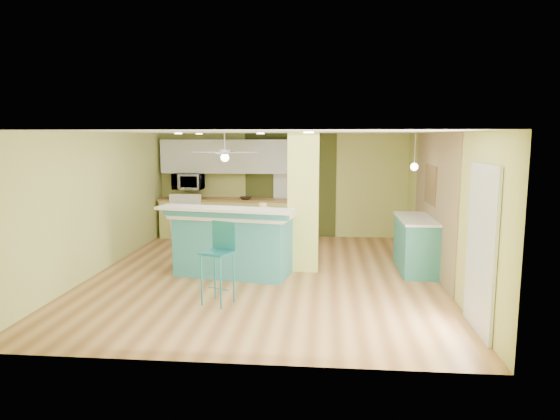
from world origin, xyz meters
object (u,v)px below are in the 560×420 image
Objects in this scene: peninsula at (234,242)px; canister at (263,208)px; fruit_bowl at (246,198)px; side_counter at (416,244)px; bar_stool at (220,249)px.

canister is (0.49, 0.23, 0.59)m from peninsula.
canister is (0.77, -2.86, 0.19)m from fruit_bowl.
side_counter is at bearing 6.17° from canister.
bar_stool is at bearing -77.01° from peninsula.
peninsula is 0.80m from canister.
peninsula is 3.13m from fruit_bowl.
bar_stool is 0.79× the size of side_counter.
peninsula is at bearing -154.36° from canister.
bar_stool is at bearing -146.82° from side_counter.
fruit_bowl reaches higher than side_counter.
fruit_bowl is 2.97m from canister.
canister is (-2.77, -0.30, 0.68)m from side_counter.
peninsula is 1.56m from bar_stool.
peninsula reaches higher than bar_stool.
side_counter is at bearing -35.95° from fruit_bowl.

